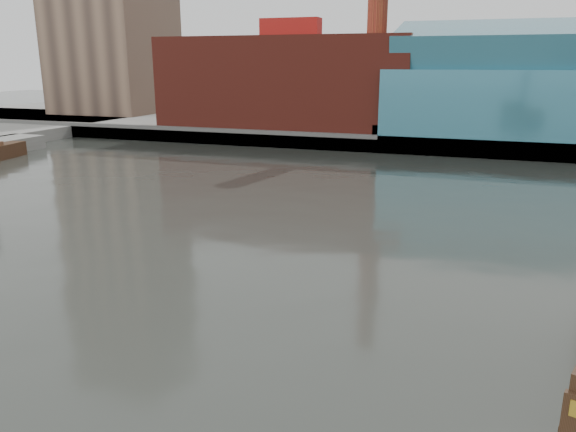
% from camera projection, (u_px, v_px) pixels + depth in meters
% --- Properties ---
extents(ground, '(400.00, 400.00, 0.00)m').
position_uv_depth(ground, '(226.00, 365.00, 24.99)').
color(ground, '#252823').
rests_on(ground, ground).
extents(promenade_far, '(220.00, 60.00, 2.00)m').
position_uv_depth(promenade_far, '(432.00, 126.00, 108.38)').
color(promenade_far, slate).
rests_on(promenade_far, ground).
extents(seawall, '(220.00, 1.00, 2.60)m').
position_uv_depth(seawall, '(412.00, 146.00, 81.48)').
color(seawall, '#4C4C49').
rests_on(seawall, ground).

